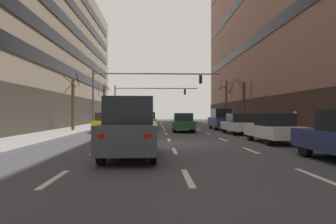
{
  "coord_description": "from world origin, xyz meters",
  "views": [
    {
      "loc": [
        -0.79,
        -15.08,
        1.61
      ],
      "look_at": [
        0.61,
        17.59,
        1.71
      ],
      "focal_mm": 30.55,
      "sensor_mm": 36.0,
      "label": 1
    }
  ],
  "objects_px": {
    "taxi_driving_2": "(147,120)",
    "car_driving_3": "(131,128)",
    "car_driving_0": "(183,123)",
    "street_tree_3": "(244,104)",
    "traffic_signal_1": "(144,95)",
    "traffic_signal_0": "(137,85)",
    "car_driving_4": "(127,118)",
    "pedestrian_0": "(225,117)",
    "car_parked_1": "(273,128)",
    "car_parked_3": "(221,119)",
    "street_tree_0": "(73,103)",
    "pedestrian_1": "(295,122)",
    "taxi_driving_1": "(107,122)",
    "car_parked_2": "(239,124)",
    "street_tree_1": "(226,100)",
    "street_tree_2": "(104,104)"
  },
  "relations": [
    {
      "from": "taxi_driving_2",
      "to": "traffic_signal_1",
      "type": "bearing_deg",
      "value": 93.8
    },
    {
      "from": "traffic_signal_0",
      "to": "street_tree_2",
      "type": "height_order",
      "value": "street_tree_2"
    },
    {
      "from": "car_driving_0",
      "to": "pedestrian_0",
      "type": "relative_size",
      "value": 2.59
    },
    {
      "from": "taxi_driving_2",
      "to": "car_driving_3",
      "type": "bearing_deg",
      "value": -89.94
    },
    {
      "from": "car_parked_2",
      "to": "car_driving_4",
      "type": "bearing_deg",
      "value": 117.44
    },
    {
      "from": "taxi_driving_1",
      "to": "pedestrian_0",
      "type": "bearing_deg",
      "value": 32.37
    },
    {
      "from": "street_tree_0",
      "to": "pedestrian_0",
      "type": "height_order",
      "value": "street_tree_0"
    },
    {
      "from": "traffic_signal_1",
      "to": "pedestrian_0",
      "type": "height_order",
      "value": "traffic_signal_1"
    },
    {
      "from": "taxi_driving_1",
      "to": "traffic_signal_0",
      "type": "relative_size",
      "value": 0.35
    },
    {
      "from": "traffic_signal_1",
      "to": "traffic_signal_0",
      "type": "bearing_deg",
      "value": -90.01
    },
    {
      "from": "car_parked_2",
      "to": "traffic_signal_1",
      "type": "relative_size",
      "value": 0.34
    },
    {
      "from": "car_driving_3",
      "to": "pedestrian_0",
      "type": "relative_size",
      "value": 2.69
    },
    {
      "from": "car_driving_4",
      "to": "car_parked_3",
      "type": "xyz_separation_m",
      "value": [
        10.39,
        -14.04,
        0.15
      ]
    },
    {
      "from": "car_parked_3",
      "to": "pedestrian_0",
      "type": "distance_m",
      "value": 4.95
    },
    {
      "from": "car_driving_0",
      "to": "car_driving_3",
      "type": "xyz_separation_m",
      "value": [
        -3.22,
        -13.86,
        0.29
      ]
    },
    {
      "from": "traffic_signal_0",
      "to": "car_driving_4",
      "type": "bearing_deg",
      "value": 99.83
    },
    {
      "from": "traffic_signal_1",
      "to": "street_tree_1",
      "type": "xyz_separation_m",
      "value": [
        10.55,
        -8.51,
        -1.09
      ]
    },
    {
      "from": "car_driving_3",
      "to": "car_parked_1",
      "type": "bearing_deg",
      "value": 33.1
    },
    {
      "from": "taxi_driving_2",
      "to": "pedestrian_1",
      "type": "height_order",
      "value": "taxi_driving_2"
    },
    {
      "from": "car_driving_3",
      "to": "street_tree_0",
      "type": "xyz_separation_m",
      "value": [
        -6.21,
        14.5,
        1.38
      ]
    },
    {
      "from": "pedestrian_1",
      "to": "car_parked_1",
      "type": "bearing_deg",
      "value": -143.61
    },
    {
      "from": "taxi_driving_2",
      "to": "taxi_driving_1",
      "type": "bearing_deg",
      "value": -120.93
    },
    {
      "from": "taxi_driving_2",
      "to": "street_tree_1",
      "type": "distance_m",
      "value": 11.15
    },
    {
      "from": "street_tree_1",
      "to": "car_driving_3",
      "type": "bearing_deg",
      "value": -111.39
    },
    {
      "from": "car_driving_3",
      "to": "street_tree_0",
      "type": "bearing_deg",
      "value": 113.2
    },
    {
      "from": "car_driving_0",
      "to": "car_parked_1",
      "type": "height_order",
      "value": "car_driving_0"
    },
    {
      "from": "car_parked_1",
      "to": "car_driving_3",
      "type": "bearing_deg",
      "value": -146.9
    },
    {
      "from": "car_driving_4",
      "to": "pedestrian_0",
      "type": "height_order",
      "value": "pedestrian_0"
    },
    {
      "from": "traffic_signal_0",
      "to": "traffic_signal_1",
      "type": "distance_m",
      "value": 15.14
    },
    {
      "from": "traffic_signal_1",
      "to": "street_tree_0",
      "type": "relative_size",
      "value": 2.56
    },
    {
      "from": "street_tree_2",
      "to": "car_driving_0",
      "type": "bearing_deg",
      "value": -58.63
    },
    {
      "from": "car_driving_0",
      "to": "traffic_signal_0",
      "type": "relative_size",
      "value": 0.34
    },
    {
      "from": "car_driving_4",
      "to": "car_parked_3",
      "type": "relative_size",
      "value": 1.1
    },
    {
      "from": "car_driving_4",
      "to": "pedestrian_1",
      "type": "bearing_deg",
      "value": -63.78
    },
    {
      "from": "taxi_driving_1",
      "to": "car_parked_3",
      "type": "bearing_deg",
      "value": 15.72
    },
    {
      "from": "traffic_signal_0",
      "to": "pedestrian_1",
      "type": "relative_size",
      "value": 7.97
    },
    {
      "from": "taxi_driving_2",
      "to": "car_parked_3",
      "type": "xyz_separation_m",
      "value": [
        7.22,
        -2.48,
        0.16
      ]
    },
    {
      "from": "car_parked_3",
      "to": "traffic_signal_1",
      "type": "xyz_separation_m",
      "value": [
        -8.12,
        16.08,
        3.25
      ]
    },
    {
      "from": "car_parked_1",
      "to": "street_tree_3",
      "type": "bearing_deg",
      "value": 79.33
    },
    {
      "from": "car_parked_1",
      "to": "traffic_signal_1",
      "type": "height_order",
      "value": "traffic_signal_1"
    },
    {
      "from": "traffic_signal_0",
      "to": "pedestrian_0",
      "type": "relative_size",
      "value": 7.57
    },
    {
      "from": "car_parked_1",
      "to": "car_parked_3",
      "type": "distance_m",
      "value": 12.32
    },
    {
      "from": "street_tree_3",
      "to": "traffic_signal_1",
      "type": "bearing_deg",
      "value": 124.05
    },
    {
      "from": "car_parked_1",
      "to": "car_parked_3",
      "type": "relative_size",
      "value": 1.02
    },
    {
      "from": "traffic_signal_1",
      "to": "car_driving_0",
      "type": "bearing_deg",
      "value": -77.85
    },
    {
      "from": "car_driving_3",
      "to": "street_tree_2",
      "type": "xyz_separation_m",
      "value": [
        -6.23,
        29.35,
        1.83
      ]
    },
    {
      "from": "car_parked_2",
      "to": "pedestrian_1",
      "type": "xyz_separation_m",
      "value": [
        1.9,
        -4.94,
        0.28
      ]
    },
    {
      "from": "taxi_driving_1",
      "to": "car_parked_3",
      "type": "relative_size",
      "value": 1.06
    },
    {
      "from": "taxi_driving_1",
      "to": "car_parked_3",
      "type": "xyz_separation_m",
      "value": [
        10.47,
        2.95,
        0.2
      ]
    },
    {
      "from": "taxi_driving_1",
      "to": "traffic_signal_0",
      "type": "bearing_deg",
      "value": 58.85
    }
  ]
}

